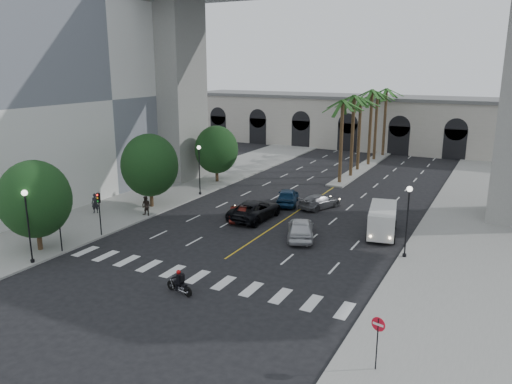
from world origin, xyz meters
name	(u,v)px	position (x,y,z in m)	size (l,w,h in m)	color
ground	(210,269)	(0.00, 0.00, 0.00)	(140.00, 140.00, 0.00)	black
sidewalk_left	(167,193)	(-15.00, 15.00, 0.07)	(8.00, 100.00, 0.15)	gray
sidewalk_right	(467,236)	(15.00, 15.00, 0.07)	(8.00, 100.00, 0.15)	gray
median	(363,167)	(0.00, 38.00, 0.10)	(2.00, 24.00, 0.20)	gray
building_left	(56,95)	(-27.00, 12.00, 10.31)	(16.50, 32.50, 20.60)	white
pier_building	(393,123)	(0.00, 55.00, 4.27)	(71.00, 10.50, 8.50)	beige
bridge	(362,9)	(3.42, 22.00, 18.51)	(75.00, 13.00, 26.00)	gray
palm_a	(343,105)	(0.00, 28.00, 9.10)	(3.20, 3.20, 10.30)	#47331E
palm_b	(354,100)	(0.10, 32.00, 9.37)	(3.20, 3.20, 10.60)	#47331E
palm_c	(361,102)	(-0.20, 36.00, 8.91)	(3.20, 3.20, 10.10)	#47331E
palm_d	(372,94)	(0.15, 40.00, 9.65)	(3.20, 3.20, 10.90)	#47331E
palm_e	(378,96)	(-0.10, 44.00, 9.19)	(3.20, 3.20, 10.40)	#47331E
palm_f	(387,92)	(0.20, 48.00, 9.46)	(3.20, 3.20, 10.70)	#47331E
street_tree_near	(35,199)	(-13.00, -3.00, 4.02)	(5.20, 5.20, 6.89)	#382616
street_tree_mid	(150,165)	(-13.00, 10.00, 4.21)	(5.44, 5.44, 7.21)	#382616
street_tree_far	(216,150)	(-13.00, 22.00, 3.90)	(5.04, 5.04, 6.68)	#382616
lamp_post_left_near	(28,220)	(-11.40, -5.00, 3.22)	(0.40, 0.40, 5.35)	black
lamp_post_left_far	(199,166)	(-11.40, 16.00, 3.22)	(0.40, 0.40, 5.35)	black
lamp_post_right	(408,216)	(11.40, 8.00, 3.22)	(0.40, 0.40, 5.35)	black
traffic_signal_near	(59,220)	(-11.30, -2.50, 2.51)	(0.25, 0.18, 3.65)	black
traffic_signal_far	(99,207)	(-11.30, 1.50, 2.51)	(0.25, 0.18, 3.65)	black
motorcycle_rider	(180,283)	(0.43, -4.01, 0.69)	(2.08, 0.65, 1.52)	black
car_a	(301,228)	(3.15, 8.53, 0.86)	(2.02, 5.03, 1.71)	silver
car_b	(239,213)	(-3.59, 10.51, 0.66)	(1.40, 4.01, 1.32)	#4C130F
car_c	(255,210)	(-2.45, 11.42, 0.85)	(2.83, 6.14, 1.71)	black
car_d	(320,201)	(1.50, 17.38, 0.67)	(1.88, 4.63, 1.34)	slate
car_e	(288,196)	(-1.79, 17.12, 0.83)	(1.95, 4.85, 1.65)	#0E2743
cargo_van	(382,220)	(8.72, 12.27, 1.30)	(3.04, 5.78, 2.34)	silver
pedestrian_a	(95,203)	(-16.19, 5.86, 1.07)	(0.67, 0.44, 1.84)	black
pedestrian_b	(146,206)	(-11.50, 7.38, 1.05)	(0.88, 0.68, 1.80)	black
do_not_enter_sign	(378,333)	(13.00, -6.47, 1.98)	(0.66, 0.20, 2.73)	black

